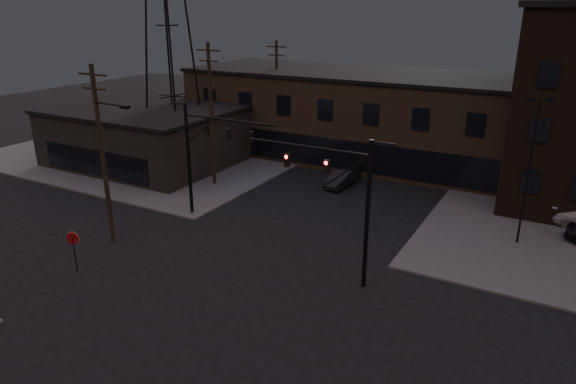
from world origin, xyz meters
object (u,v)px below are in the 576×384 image
object	(u,v)px
traffic_signal_near	(347,195)
stop_sign	(73,243)
car_crossing	(342,178)
traffic_signal_far	(203,149)

from	to	relation	value
traffic_signal_near	stop_sign	bearing A→B (deg)	-154.10
traffic_signal_near	car_crossing	bearing A→B (deg)	113.96
stop_sign	car_crossing	bearing A→B (deg)	71.61
traffic_signal_near	traffic_signal_far	distance (m)	12.57
traffic_signal_far	car_crossing	bearing A→B (deg)	62.57
traffic_signal_near	stop_sign	size ratio (longest dim) A/B	3.23
car_crossing	traffic_signal_near	bearing A→B (deg)	-59.99
traffic_signal_far	traffic_signal_near	bearing A→B (deg)	-16.17
traffic_signal_near	car_crossing	size ratio (longest dim) A/B	1.96
traffic_signal_far	car_crossing	size ratio (longest dim) A/B	1.96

